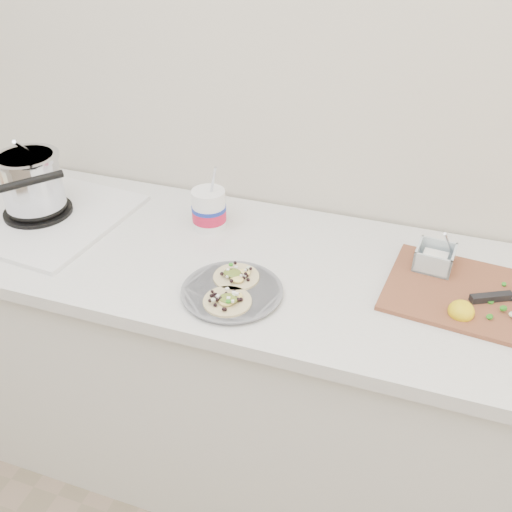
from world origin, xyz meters
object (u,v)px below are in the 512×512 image
(stove, at_px, (34,194))
(tub, at_px, (209,207))
(cutboard, at_px, (476,290))
(taco_plate, at_px, (232,289))

(stove, relative_size, tub, 2.39)
(stove, xyz_separation_m, cutboard, (1.29, 0.03, -0.06))
(tub, bearing_deg, stove, -167.47)
(stove, relative_size, cutboard, 1.14)
(tub, xyz_separation_m, cutboard, (0.77, -0.09, -0.05))
(taco_plate, distance_m, cutboard, 0.62)
(taco_plate, relative_size, tub, 1.13)
(cutboard, bearing_deg, taco_plate, -155.59)
(stove, bearing_deg, taco_plate, -8.43)
(taco_plate, bearing_deg, stove, 166.52)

